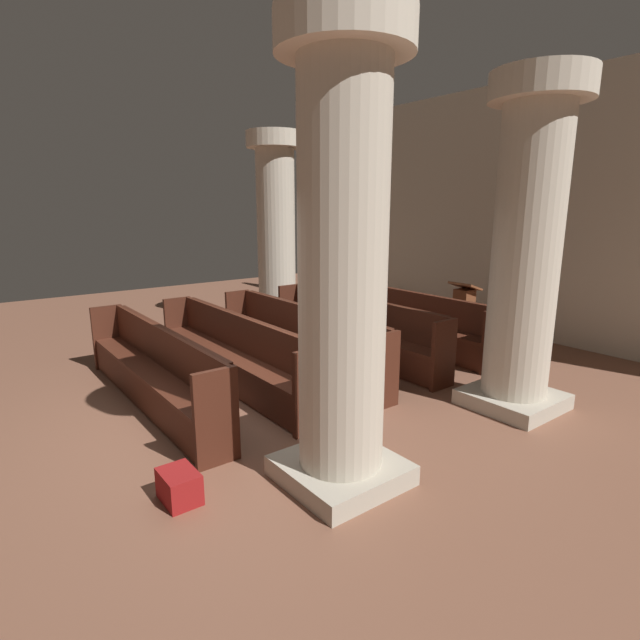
{
  "coord_description": "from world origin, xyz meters",
  "views": [
    {
      "loc": [
        4.77,
        -2.33,
        2.36
      ],
      "look_at": [
        -0.72,
        1.87,
        0.75
      ],
      "focal_mm": 27.59,
      "sensor_mm": 36.0,
      "label": 1
    }
  ],
  "objects_px": {
    "kneeler_box_red": "(179,486)",
    "pew_row_0": "(401,317)",
    "pew_row_2": "(299,337)",
    "pillar_far_side": "(276,228)",
    "pew_row_1": "(354,326)",
    "lectern": "(463,317)",
    "pew_row_4": "(152,365)",
    "pillar_aisle_rear": "(343,260)",
    "hymn_book": "(335,312)",
    "pillar_aisle_side": "(527,244)",
    "pew_row_3": "(232,350)"
  },
  "relations": [
    {
      "from": "pew_row_1",
      "to": "lectern",
      "type": "distance_m",
      "value": 2.13
    },
    {
      "from": "pew_row_0",
      "to": "pew_row_3",
      "type": "distance_m",
      "value": 3.23
    },
    {
      "from": "pew_row_0",
      "to": "hymn_book",
      "type": "height_order",
      "value": "hymn_book"
    },
    {
      "from": "pew_row_2",
      "to": "pew_row_4",
      "type": "relative_size",
      "value": 1.0
    },
    {
      "from": "pew_row_0",
      "to": "pillar_aisle_side",
      "type": "bearing_deg",
      "value": -18.42
    },
    {
      "from": "pillar_aisle_rear",
      "to": "hymn_book",
      "type": "bearing_deg",
      "value": 142.02
    },
    {
      "from": "pew_row_2",
      "to": "pew_row_1",
      "type": "bearing_deg",
      "value": 90.0
    },
    {
      "from": "pew_row_0",
      "to": "lectern",
      "type": "distance_m",
      "value": 1.13
    },
    {
      "from": "pew_row_3",
      "to": "pillar_aisle_side",
      "type": "xyz_separation_m",
      "value": [
        2.7,
        2.33,
        1.44
      ]
    },
    {
      "from": "pillar_aisle_side",
      "to": "pew_row_2",
      "type": "bearing_deg",
      "value": -155.04
    },
    {
      "from": "pillar_aisle_rear",
      "to": "kneeler_box_red",
      "type": "bearing_deg",
      "value": -113.92
    },
    {
      "from": "pew_row_2",
      "to": "pillar_aisle_rear",
      "type": "distance_m",
      "value": 3.38
    },
    {
      "from": "kneeler_box_red",
      "to": "pew_row_2",
      "type": "bearing_deg",
      "value": 128.49
    },
    {
      "from": "pew_row_4",
      "to": "pillar_aisle_rear",
      "type": "bearing_deg",
      "value": 14.78
    },
    {
      "from": "hymn_book",
      "to": "pew_row_2",
      "type": "bearing_deg",
      "value": -163.53
    },
    {
      "from": "pew_row_3",
      "to": "pillar_aisle_rear",
      "type": "relative_size",
      "value": 0.98
    },
    {
      "from": "pew_row_1",
      "to": "pillar_far_side",
      "type": "bearing_deg",
      "value": 174.59
    },
    {
      "from": "pillar_far_side",
      "to": "lectern",
      "type": "xyz_separation_m",
      "value": [
        3.19,
        1.81,
        -1.49
      ]
    },
    {
      "from": "pew_row_4",
      "to": "kneeler_box_red",
      "type": "distance_m",
      "value": 2.24
    },
    {
      "from": "lectern",
      "to": "kneeler_box_red",
      "type": "relative_size",
      "value": 2.94
    },
    {
      "from": "pew_row_1",
      "to": "lectern",
      "type": "xyz_separation_m",
      "value": [
        0.55,
        2.06,
        -0.04
      ]
    },
    {
      "from": "pew_row_1",
      "to": "pew_row_2",
      "type": "height_order",
      "value": "same"
    },
    {
      "from": "pillar_aisle_side",
      "to": "pew_row_3",
      "type": "bearing_deg",
      "value": -139.15
    },
    {
      "from": "pew_row_0",
      "to": "pew_row_1",
      "type": "xyz_separation_m",
      "value": [
        0.0,
        -1.08,
        0.0
      ]
    },
    {
      "from": "pew_row_0",
      "to": "pillar_far_side",
      "type": "height_order",
      "value": "pillar_far_side"
    },
    {
      "from": "pillar_far_side",
      "to": "pew_row_0",
      "type": "bearing_deg",
      "value": 17.33
    },
    {
      "from": "lectern",
      "to": "pew_row_2",
      "type": "bearing_deg",
      "value": -99.94
    },
    {
      "from": "pew_row_0",
      "to": "pillar_aisle_rear",
      "type": "height_order",
      "value": "pillar_aisle_rear"
    },
    {
      "from": "pew_row_3",
      "to": "hymn_book",
      "type": "distance_m",
      "value": 1.47
    },
    {
      "from": "pillar_aisle_rear",
      "to": "hymn_book",
      "type": "relative_size",
      "value": 18.09
    },
    {
      "from": "pew_row_0",
      "to": "lectern",
      "type": "xyz_separation_m",
      "value": [
        0.55,
        0.98,
        -0.04
      ]
    },
    {
      "from": "pillar_far_side",
      "to": "hymn_book",
      "type": "bearing_deg",
      "value": -19.33
    },
    {
      "from": "kneeler_box_red",
      "to": "pew_row_4",
      "type": "bearing_deg",
      "value": 165.84
    },
    {
      "from": "pew_row_4",
      "to": "lectern",
      "type": "relative_size",
      "value": 3.38
    },
    {
      "from": "kneeler_box_red",
      "to": "pew_row_0",
      "type": "bearing_deg",
      "value": 113.84
    },
    {
      "from": "pew_row_3",
      "to": "pillar_aisle_side",
      "type": "relative_size",
      "value": 0.98
    },
    {
      "from": "hymn_book",
      "to": "kneeler_box_red",
      "type": "height_order",
      "value": "hymn_book"
    },
    {
      "from": "pillar_far_side",
      "to": "hymn_book",
      "type": "relative_size",
      "value": 18.09
    },
    {
      "from": "pew_row_3",
      "to": "kneeler_box_red",
      "type": "xyz_separation_m",
      "value": [
        2.14,
        -1.62,
        -0.36
      ]
    },
    {
      "from": "pew_row_0",
      "to": "pew_row_1",
      "type": "distance_m",
      "value": 1.08
    },
    {
      "from": "pew_row_4",
      "to": "pillar_aisle_side",
      "type": "bearing_deg",
      "value": 51.65
    },
    {
      "from": "pillar_aisle_rear",
      "to": "pillar_aisle_side",
      "type": "bearing_deg",
      "value": 90.0
    },
    {
      "from": "pew_row_2",
      "to": "pillar_far_side",
      "type": "xyz_separation_m",
      "value": [
        -2.65,
        1.33,
        1.44
      ]
    },
    {
      "from": "pew_row_0",
      "to": "pillar_far_side",
      "type": "bearing_deg",
      "value": -162.67
    },
    {
      "from": "pew_row_0",
      "to": "hymn_book",
      "type": "xyz_separation_m",
      "value": [
        0.62,
        -1.97,
        0.45
      ]
    },
    {
      "from": "pew_row_0",
      "to": "kneeler_box_red",
      "type": "height_order",
      "value": "pew_row_0"
    },
    {
      "from": "pillar_aisle_side",
      "to": "pillar_aisle_rear",
      "type": "distance_m",
      "value": 2.7
    },
    {
      "from": "pew_row_2",
      "to": "pew_row_4",
      "type": "height_order",
      "value": "same"
    },
    {
      "from": "pew_row_2",
      "to": "pillar_far_side",
      "type": "bearing_deg",
      "value": 153.37
    },
    {
      "from": "pew_row_2",
      "to": "pillar_far_side",
      "type": "height_order",
      "value": "pillar_far_side"
    }
  ]
}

